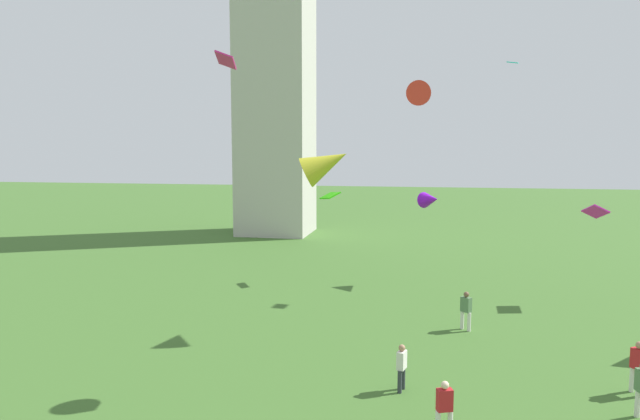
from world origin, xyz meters
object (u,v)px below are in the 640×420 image
object	(u,v)px
person_4	(444,406)
kite_flying_5	(595,212)
person_2	(639,364)
person_3	(402,365)
kite_flying_4	(326,163)
kite_flying_2	(415,94)
kite_flying_6	(330,196)
kite_flying_1	(226,60)
kite_flying_3	(513,62)
person_0	(466,308)
kite_flying_0	(431,200)

from	to	relation	value
person_4	kite_flying_5	size ratio (longest dim) A/B	1.30
person_2	person_3	size ratio (longest dim) A/B	1.11
kite_flying_4	person_4	bearing A→B (deg)	-137.31
kite_flying_2	person_4	bearing A→B (deg)	84.62
person_3	kite_flying_6	xyz separation A→B (m)	(-5.19, 15.81, 4.44)
kite_flying_1	kite_flying_3	bearing A→B (deg)	-70.50
person_4	kite_flying_2	distance (m)	15.02
kite_flying_4	person_3	bearing A→B (deg)	-106.87
kite_flying_3	kite_flying_4	distance (m)	17.96
person_3	kite_flying_5	size ratio (longest dim) A/B	1.26
person_0	kite_flying_3	size ratio (longest dim) A/B	1.83
person_3	person_4	world-z (taller)	person_4
person_0	kite_flying_1	size ratio (longest dim) A/B	1.36
kite_flying_3	kite_flying_2	bearing A→B (deg)	-25.56
person_4	kite_flying_4	size ratio (longest dim) A/B	0.84
kite_flying_1	kite_flying_5	size ratio (longest dim) A/B	1.02
person_4	kite_flying_0	xyz separation A→B (m)	(-0.33, 18.89, 4.25)
kite_flying_3	kite_flying_5	distance (m)	9.52
kite_flying_0	kite_flying_2	xyz separation A→B (m)	(-0.88, -7.62, 5.61)
kite_flying_2	kite_flying_3	size ratio (longest dim) A/B	1.85
kite_flying_1	kite_flying_3	size ratio (longest dim) A/B	1.34
kite_flying_4	kite_flying_5	size ratio (longest dim) A/B	1.54
kite_flying_2	kite_flying_5	xyz separation A→B (m)	(9.50, 4.87, -5.86)
person_3	kite_flying_5	xyz separation A→B (m)	(9.62, 13.23, 4.02)
person_2	kite_flying_4	xyz separation A→B (m)	(-10.58, -0.80, 6.74)
kite_flying_0	kite_flying_3	size ratio (longest dim) A/B	1.83
person_3	kite_flying_2	size ratio (longest dim) A/B	0.90
person_4	kite_flying_6	distance (m)	20.32
kite_flying_4	kite_flying_6	xyz separation A→B (m)	(-2.48, 15.37, -2.41)
person_3	kite_flying_3	distance (m)	20.50
person_4	kite_flying_3	world-z (taller)	kite_flying_3
person_4	kite_flying_0	distance (m)	19.37
person_2	kite_flying_1	xyz separation A→B (m)	(-16.53, 5.69, 11.39)
kite_flying_0	kite_flying_6	xyz separation A→B (m)	(-6.19, -0.16, 0.17)
person_2	person_4	distance (m)	7.75
person_0	person_4	bearing A→B (deg)	125.47
kite_flying_3	kite_flying_4	xyz separation A→B (m)	(-8.14, -15.06, -5.41)
person_2	person_4	size ratio (longest dim) A/B	1.09
person_2	kite_flying_4	bearing A→B (deg)	60.47
kite_flying_2	kite_flying_4	size ratio (longest dim) A/B	0.90
kite_flying_3	person_2	bearing A→B (deg)	20.71
person_2	kite_flying_1	distance (m)	20.86
kite_flying_0	kite_flying_3	xyz separation A→B (m)	(4.43, -0.47, 7.99)
person_0	kite_flying_5	bearing A→B (deg)	-96.11
person_3	kite_flying_1	world-z (taller)	kite_flying_1
person_3	kite_flying_4	world-z (taller)	kite_flying_4
person_3	kite_flying_0	size ratio (longest dim) A/B	0.91
kite_flying_5	person_0	bearing A→B (deg)	-64.91
person_4	kite_flying_5	xyz separation A→B (m)	(8.29, 16.15, 4.00)
person_4	kite_flying_2	world-z (taller)	kite_flying_2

